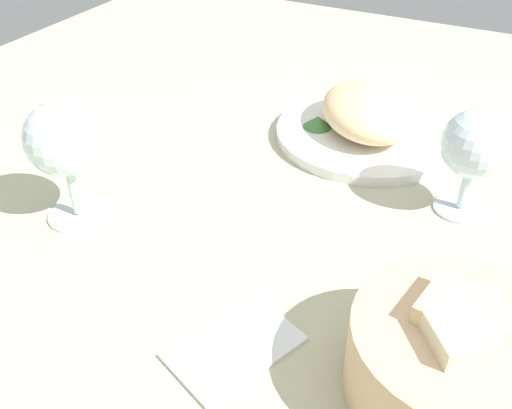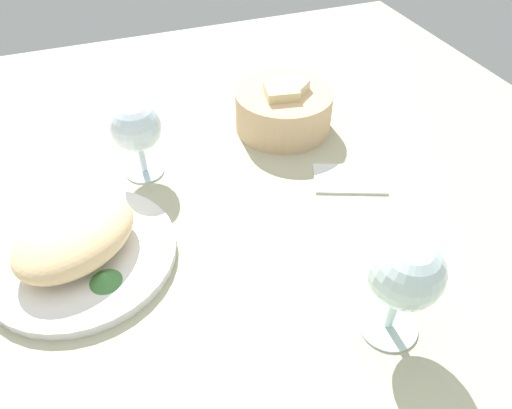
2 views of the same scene
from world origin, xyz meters
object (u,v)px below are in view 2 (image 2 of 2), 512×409
wine_glass_near (405,276)px  bread_basket (283,108)px  folded_napkin (349,178)px  plate (82,254)px  wine_glass_far (136,129)px

wine_glass_near → bread_basket: bearing=83.8°
bread_basket → folded_napkin: (4.08, -17.21, -3.49)cm
folded_napkin → plate: bearing=24.6°
bread_basket → folded_napkin: bearing=-76.7°
wine_glass_far → folded_napkin: bearing=-23.8°
bread_basket → wine_glass_near: bearing=-96.2°
wine_glass_far → folded_napkin: 33.35cm
wine_glass_far → plate: bearing=-126.3°
bread_basket → plate: bearing=-152.4°
bread_basket → folded_napkin: 18.03cm
plate → wine_glass_near: wine_glass_near is taller
wine_glass_near → plate: bearing=144.3°
wine_glass_near → folded_napkin: (8.68, 24.92, -8.96)cm
bread_basket → wine_glass_near: size_ratio=1.21×
bread_basket → wine_glass_near: 42.73cm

